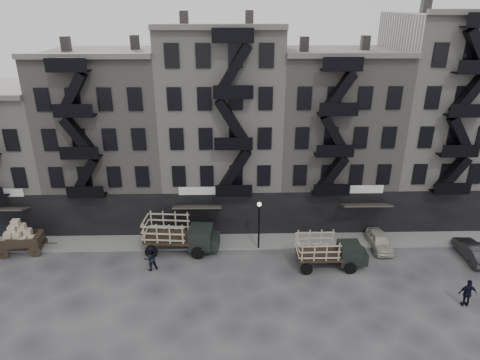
{
  "coord_description": "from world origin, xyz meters",
  "views": [
    {
      "loc": [
        0.76,
        -27.7,
        18.91
      ],
      "look_at": [
        1.5,
        4.0,
        5.62
      ],
      "focal_mm": 32.0,
      "sensor_mm": 36.0,
      "label": 1
    }
  ],
  "objects_px": {
    "car_far": "(473,251)",
    "policeman": "(468,293)",
    "car_east": "(379,241)",
    "wagon": "(18,234)",
    "stake_truck_west": "(179,232)",
    "pedestrian_mid": "(150,258)",
    "stake_truck_east": "(329,249)"
  },
  "relations": [
    {
      "from": "policeman",
      "to": "pedestrian_mid",
      "type": "bearing_deg",
      "value": -9.65
    },
    {
      "from": "stake_truck_west",
      "to": "stake_truck_east",
      "type": "height_order",
      "value": "stake_truck_west"
    },
    {
      "from": "stake_truck_east",
      "to": "policeman",
      "type": "relative_size",
      "value": 2.64
    },
    {
      "from": "wagon",
      "to": "policeman",
      "type": "bearing_deg",
      "value": -18.02
    },
    {
      "from": "stake_truck_west",
      "to": "car_far",
      "type": "height_order",
      "value": "stake_truck_west"
    },
    {
      "from": "pedestrian_mid",
      "to": "stake_truck_east",
      "type": "bearing_deg",
      "value": 151.51
    },
    {
      "from": "pedestrian_mid",
      "to": "wagon",
      "type": "bearing_deg",
      "value": -42.82
    },
    {
      "from": "stake_truck_west",
      "to": "car_far",
      "type": "bearing_deg",
      "value": 0.66
    },
    {
      "from": "car_east",
      "to": "pedestrian_mid",
      "type": "relative_size",
      "value": 1.88
    },
    {
      "from": "stake_truck_west",
      "to": "policeman",
      "type": "xyz_separation_m",
      "value": [
        19.88,
        -7.37,
        -0.7
      ]
    },
    {
      "from": "wagon",
      "to": "stake_truck_west",
      "type": "height_order",
      "value": "stake_truck_west"
    },
    {
      "from": "stake_truck_west",
      "to": "car_far",
      "type": "distance_m",
      "value": 23.38
    },
    {
      "from": "car_far",
      "to": "policeman",
      "type": "height_order",
      "value": "policeman"
    },
    {
      "from": "car_far",
      "to": "pedestrian_mid",
      "type": "height_order",
      "value": "pedestrian_mid"
    },
    {
      "from": "stake_truck_west",
      "to": "car_east",
      "type": "bearing_deg",
      "value": 5.12
    },
    {
      "from": "stake_truck_west",
      "to": "car_east",
      "type": "height_order",
      "value": "stake_truck_west"
    },
    {
      "from": "wagon",
      "to": "car_east",
      "type": "distance_m",
      "value": 29.34
    },
    {
      "from": "car_east",
      "to": "car_far",
      "type": "xyz_separation_m",
      "value": [
        6.85,
        -1.8,
        0.05
      ]
    },
    {
      "from": "stake_truck_east",
      "to": "car_far",
      "type": "bearing_deg",
      "value": 3.48
    },
    {
      "from": "car_east",
      "to": "stake_truck_east",
      "type": "bearing_deg",
      "value": -151.14
    },
    {
      "from": "wagon",
      "to": "pedestrian_mid",
      "type": "relative_size",
      "value": 1.8
    },
    {
      "from": "wagon",
      "to": "pedestrian_mid",
      "type": "bearing_deg",
      "value": -19.15
    },
    {
      "from": "car_east",
      "to": "car_far",
      "type": "height_order",
      "value": "car_far"
    },
    {
      "from": "car_far",
      "to": "policeman",
      "type": "bearing_deg",
      "value": 59.36
    },
    {
      "from": "car_east",
      "to": "pedestrian_mid",
      "type": "bearing_deg",
      "value": -171.19
    },
    {
      "from": "stake_truck_east",
      "to": "policeman",
      "type": "distance_m",
      "value": 9.55
    },
    {
      "from": "car_east",
      "to": "car_far",
      "type": "bearing_deg",
      "value": -14.28
    },
    {
      "from": "wagon",
      "to": "policeman",
      "type": "relative_size",
      "value": 1.79
    },
    {
      "from": "pedestrian_mid",
      "to": "car_far",
      "type": "bearing_deg",
      "value": 153.12
    },
    {
      "from": "stake_truck_east",
      "to": "policeman",
      "type": "bearing_deg",
      "value": -30.75
    },
    {
      "from": "policeman",
      "to": "car_far",
      "type": "bearing_deg",
      "value": -118.74
    },
    {
      "from": "wagon",
      "to": "car_far",
      "type": "relative_size",
      "value": 0.85
    }
  ]
}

